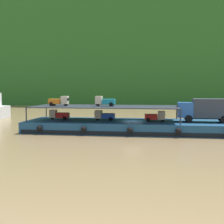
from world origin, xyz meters
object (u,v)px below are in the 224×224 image
object	(u,v)px
cargo_barge	(133,126)
mini_truck_upper_stern	(59,101)
mini_truck_lower_stern	(59,115)
mini_truck_upper_mid	(105,101)
mini_truck_lower_mid	(155,116)
mini_truck_lower_aft	(104,115)
covered_lorry	(205,109)

from	to	relation	value
cargo_barge	mini_truck_upper_stern	size ratio (longest dim) A/B	10.55
mini_truck_lower_stern	mini_truck_upper_mid	world-z (taller)	mini_truck_upper_mid
mini_truck_upper_stern	mini_truck_lower_mid	bearing A→B (deg)	0.54
cargo_barge	mini_truck_lower_aft	distance (m)	4.25
mini_truck_lower_aft	mini_truck_upper_mid	xyz separation A→B (m)	(0.08, -0.06, 2.00)
cargo_barge	mini_truck_upper_mid	distance (m)	5.21
mini_truck_lower_aft	mini_truck_upper_mid	bearing A→B (deg)	-39.23
mini_truck_lower_mid	mini_truck_upper_mid	bearing A→B (deg)	177.56
mini_truck_lower_stern	mini_truck_lower_mid	world-z (taller)	same
cargo_barge	covered_lorry	size ratio (longest dim) A/B	3.70
covered_lorry	mini_truck_lower_stern	world-z (taller)	covered_lorry
cargo_barge	mini_truck_lower_stern	world-z (taller)	mini_truck_lower_stern
mini_truck_lower_aft	mini_truck_upper_mid	distance (m)	2.00
cargo_barge	mini_truck_upper_stern	xyz separation A→B (m)	(-10.36, -0.20, 3.44)
mini_truck_upper_mid	mini_truck_lower_stern	bearing A→B (deg)	178.26
mini_truck_lower_aft	mini_truck_lower_stern	bearing A→B (deg)	178.77
covered_lorry	cargo_barge	bearing A→B (deg)	-179.62
covered_lorry	mini_truck_upper_stern	distance (m)	20.01
cargo_barge	mini_truck_upper_mid	bearing A→B (deg)	176.75
covered_lorry	mini_truck_lower_stern	xyz separation A→B (m)	(-20.24, 0.36, -1.00)
cargo_barge	mini_truck_lower_aft	xyz separation A→B (m)	(-3.99, 0.28, 1.44)
mini_truck_lower_mid	mini_truck_upper_stern	xyz separation A→B (m)	(-13.41, -0.13, 2.00)
mini_truck_lower_mid	cargo_barge	bearing A→B (deg)	178.60
covered_lorry	mini_truck_lower_stern	size ratio (longest dim) A/B	2.86
mini_truck_upper_stern	mini_truck_upper_mid	xyz separation A→B (m)	(6.45, 0.42, 0.00)
mini_truck_lower_stern	mini_truck_upper_stern	bearing A→B (deg)	-68.14
mini_truck_lower_stern	mini_truck_lower_aft	size ratio (longest dim) A/B	0.99
mini_truck_lower_aft	mini_truck_lower_mid	bearing A→B (deg)	-2.92
mini_truck_lower_mid	mini_truck_upper_stern	size ratio (longest dim) A/B	1.01
covered_lorry	mini_truck_lower_stern	bearing A→B (deg)	178.97
mini_truck_lower_stern	mini_truck_upper_stern	size ratio (longest dim) A/B	1.00
covered_lorry	mini_truck_lower_mid	world-z (taller)	covered_lorry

